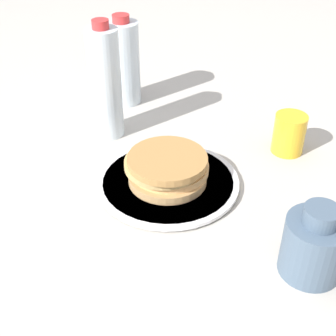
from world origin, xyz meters
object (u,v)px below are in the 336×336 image
Objects in this scene: water_bottle_mid at (103,84)px; cream_jug at (314,245)px; juice_glass at (289,134)px; water_bottle_near at (123,63)px; pancake_stack at (167,168)px; plate at (168,182)px.

cream_jug is at bearing 99.66° from water_bottle_mid.
cream_jug is (0.20, 0.27, 0.01)m from juice_glass.
cream_jug is 0.54m from water_bottle_mid.
pancake_stack is at bearing 75.37° from water_bottle_near.
juice_glass is 0.34m from cream_jug.
water_bottle_near is 0.85× the size of water_bottle_mid.
water_bottle_mid reaches higher than pancake_stack.
pancake_stack is at bearing -56.54° from plate.
water_bottle_mid is at bearing 48.15° from water_bottle_near.
water_bottle_near reaches higher than juice_glass.
cream_jug is 0.48× the size of water_bottle_mid.
plate is 0.26m from water_bottle_mid.
plate is 1.25× the size of water_bottle_near.
water_bottle_near is at bearing -104.45° from plate.
cream_jug reaches higher than plate.
juice_glass is (-0.28, 0.03, 0.00)m from pancake_stack.
pancake_stack is 0.25m from water_bottle_mid.
water_bottle_near is 0.16m from water_bottle_mid.
juice_glass reaches higher than pancake_stack.
juice_glass is 0.39× the size of water_bottle_near.
water_bottle_near is (-0.02, -0.65, 0.05)m from cream_jug.
cream_jug is (-0.07, 0.30, 0.05)m from plate.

